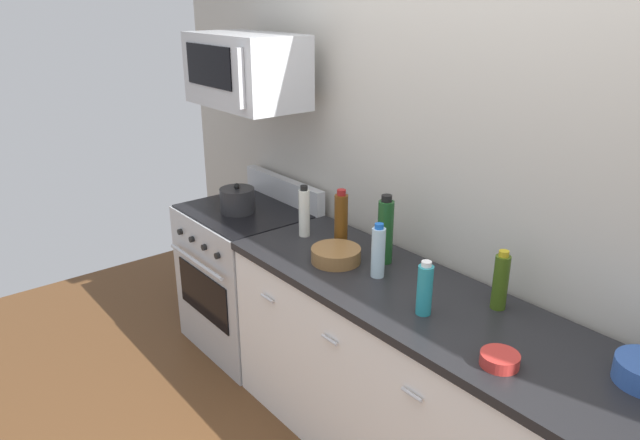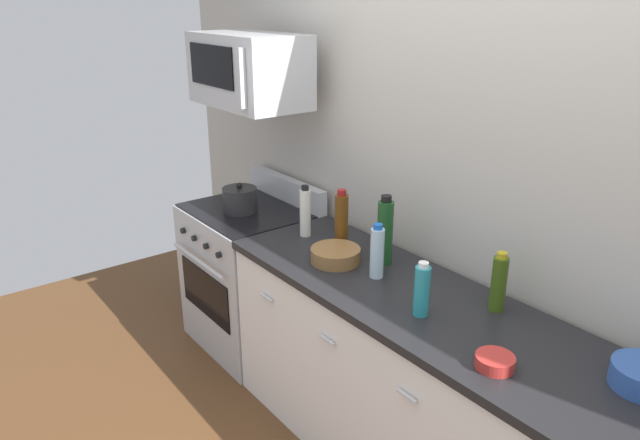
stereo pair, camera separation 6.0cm
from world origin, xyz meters
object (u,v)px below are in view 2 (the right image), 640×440
object	(u,v)px
bowl_wooden_salad	(336,254)
range_oven	(251,276)
stockpot	(240,200)
bottle_dish_soap	(422,290)
bottle_wine_green	(385,231)
bowl_red_small	(495,361)
bottle_wine_amber	(341,221)
bottle_water_clear	(377,252)
bottle_vinegar_white	(305,212)
microwave	(249,70)
bottle_olive_oil	(499,283)

from	to	relation	value
bowl_wooden_salad	range_oven	bearing A→B (deg)	176.85
range_oven	stockpot	bearing A→B (deg)	-90.00
bottle_dish_soap	bowl_wooden_salad	bearing A→B (deg)	175.60
range_oven	bottle_dish_soap	distance (m)	1.63
bottle_wine_green	bowl_red_small	distance (m)	0.93
range_oven	bottle_dish_soap	bearing A→B (deg)	-3.65
bottle_wine_amber	bottle_water_clear	bearing A→B (deg)	-13.55
bottle_vinegar_white	bowl_wooden_salad	distance (m)	0.39
range_oven	bowl_red_small	distance (m)	2.00
microwave	bottle_vinegar_white	bearing A→B (deg)	-1.13
bottle_water_clear	stockpot	distance (m)	1.16
bottle_wine_green	stockpot	bearing A→B (deg)	-170.12
bowl_wooden_salad	stockpot	xyz separation A→B (m)	(-0.91, -0.00, 0.04)
bottle_wine_green	bowl_red_small	bearing A→B (deg)	-18.53
range_oven	microwave	bearing A→B (deg)	89.71
range_oven	microwave	xyz separation A→B (m)	(0.00, 0.04, 1.28)
bowl_wooden_salad	microwave	bearing A→B (deg)	174.05
bottle_wine_amber	bottle_water_clear	size ratio (longest dim) A/B	1.20
bottle_water_clear	bottle_vinegar_white	xyz separation A→B (m)	(-0.61, 0.04, 0.01)
bottle_wine_amber	bottle_wine_green	bearing A→B (deg)	10.29
microwave	bowl_wooden_salad	bearing A→B (deg)	-5.95
bottle_wine_green	bottle_dish_soap	xyz separation A→B (m)	(0.46, -0.23, -0.05)
stockpot	bottle_dish_soap	bearing A→B (deg)	-1.65
bottle_wine_green	stockpot	distance (m)	1.08
range_oven	microwave	size ratio (longest dim) A/B	1.44
bottle_wine_amber	bowl_red_small	world-z (taller)	bottle_wine_amber
bottle_wine_amber	bowl_wooden_salad	size ratio (longest dim) A/B	1.28
bottle_wine_amber	bottle_vinegar_white	distance (m)	0.25
bottle_water_clear	bowl_wooden_salad	world-z (taller)	bottle_water_clear
bottle_dish_soap	bottle_olive_oil	distance (m)	0.32
microwave	stockpot	size ratio (longest dim) A/B	3.57
range_oven	bottle_wine_amber	world-z (taller)	bottle_wine_amber
bottle_vinegar_white	bottle_dish_soap	size ratio (longest dim) A/B	1.21
bottle_wine_green	bottle_olive_oil	xyz separation A→B (m)	(0.62, 0.05, -0.04)
range_oven	bottle_water_clear	world-z (taller)	bottle_water_clear
bottle_dish_soap	bowl_wooden_salad	size ratio (longest dim) A/B	0.96
microwave	bottle_wine_green	distance (m)	1.26
range_oven	microwave	world-z (taller)	microwave
bottle_vinegar_white	bowl_red_small	world-z (taller)	bottle_vinegar_white
bottle_water_clear	bowl_wooden_salad	xyz separation A→B (m)	(-0.24, -0.05, -0.09)
bottle_wine_green	microwave	bearing A→B (deg)	-175.32
bowl_wooden_salad	bowl_red_small	distance (m)	1.03
range_oven	bottle_wine_green	bearing A→B (deg)	7.07
microwave	bottle_water_clear	distance (m)	1.35
bowl_red_small	bottle_vinegar_white	bearing A→B (deg)	172.00
bottle_wine_amber	bowl_wooden_salad	xyz separation A→B (m)	(0.12, -0.13, -0.11)
range_oven	bottle_vinegar_white	size ratio (longest dim) A/B	3.76
microwave	bowl_red_small	world-z (taller)	microwave
bottle_vinegar_white	bottle_water_clear	bearing A→B (deg)	-3.60
bottle_wine_amber	bottle_wine_green	world-z (taller)	bottle_wine_green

